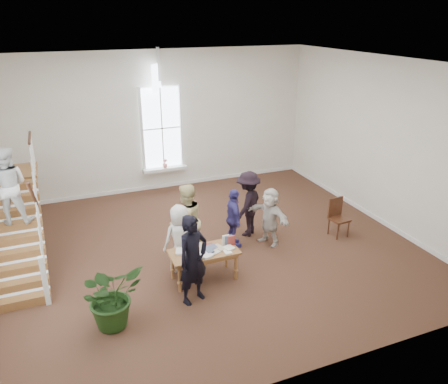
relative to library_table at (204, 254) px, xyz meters
name	(u,v)px	position (x,y,z in m)	size (l,w,h in m)	color
ground	(210,247)	(0.60, 1.28, -0.62)	(10.00, 10.00, 0.00)	#412819
room_shell	(165,177)	(0.60, 5.67, -0.22)	(10.49, 10.00, 10.00)	beige
staircase	(12,204)	(-3.74, 2.03, 1.00)	(1.10, 4.10, 2.92)	brown
library_table	(204,254)	(0.00, 0.00, 0.00)	(1.49, 0.78, 0.76)	brown
police_officer	(193,260)	(-0.45, -0.64, 0.33)	(0.70, 0.46, 1.91)	black
elderly_woman	(180,238)	(-0.35, 0.61, 0.17)	(0.78, 0.51, 1.59)	silver
person_yellow	(186,221)	(-0.05, 1.11, 0.31)	(0.90, 0.70, 1.86)	#D5C785
woman_cluster_a	(234,218)	(1.19, 1.14, 0.15)	(0.90, 0.38, 1.54)	#3B347E
woman_cluster_b	(248,204)	(1.79, 1.59, 0.26)	(1.14, 0.66, 1.77)	black
woman_cluster_c	(270,216)	(2.09, 0.94, 0.13)	(1.39, 0.44, 1.50)	beige
floor_plant	(112,296)	(-2.10, -0.80, 0.02)	(1.16, 1.00, 1.28)	#1A3611
side_chair	(338,215)	(3.98, 0.69, -0.05)	(0.48, 0.48, 1.02)	#36180E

